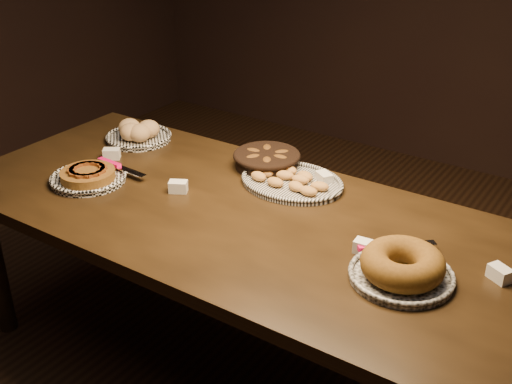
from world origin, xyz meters
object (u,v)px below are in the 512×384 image
Objects in this scene: buffet_table at (249,232)px; madeleine_platter at (291,181)px; apple_tart_plate at (88,176)px; bundt_cake_plate at (402,267)px.

buffet_table is 0.31m from madeleine_platter.
apple_tart_plate reaches higher than madeleine_platter.
madeleine_platter is (-0.00, 0.29, 0.09)m from buffet_table.
buffet_table is 0.63m from bundt_cake_plate.
bundt_cake_plate is at bearing -18.05° from apple_tart_plate.
madeleine_platter is at bearing 90.08° from buffet_table.
madeleine_platter is at bearing 127.99° from bundt_cake_plate.
apple_tart_plate is 0.81m from madeleine_platter.
madeleine_platter is (0.69, 0.43, -0.00)m from apple_tart_plate.
buffet_table is 0.71m from apple_tart_plate.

